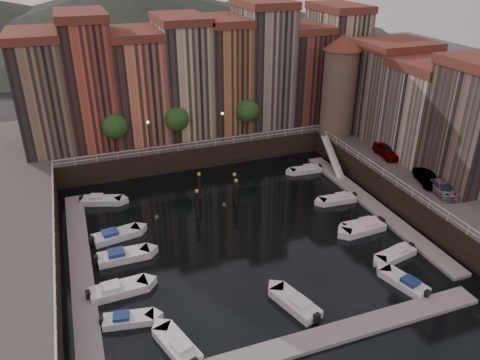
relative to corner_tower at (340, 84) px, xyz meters
name	(u,v)px	position (x,y,z in m)	size (l,w,h in m)	color
ground	(238,229)	(-20.00, -14.50, -10.19)	(200.00, 200.00, 0.00)	black
quay_far	(180,134)	(-20.00, 11.50, -8.69)	(80.00, 20.00, 3.00)	black
quay_right	(462,183)	(8.00, -16.50, -8.69)	(20.00, 36.00, 3.00)	black
dock_left	(81,264)	(-36.20, -15.50, -10.02)	(2.00, 28.00, 0.35)	gray
dock_right	(373,206)	(-3.80, -15.50, -10.02)	(2.00, 28.00, 0.35)	gray
dock_near	(315,340)	(-20.00, -31.50, -10.02)	(30.00, 2.00, 0.35)	gray
mountains	(118,18)	(-18.28, 95.50, -2.28)	(145.00, 100.00, 18.00)	#2D382D
far_terrace	(203,74)	(-16.69, 9.00, 0.76)	(48.70, 10.30, 17.50)	#7C674F
right_terrace	(431,106)	(6.50, -10.70, -0.64)	(9.30, 24.30, 14.00)	#7C6F5E
corner_tower	(340,84)	(0.00, 0.00, 0.00)	(5.20, 5.20, 13.80)	#6B5B4C
promenade_trees	(182,119)	(-21.33, 3.70, -3.61)	(21.20, 3.20, 5.20)	black
street_lamps	(186,126)	(-21.00, 2.70, -4.30)	(10.36, 0.36, 4.18)	black
railings	(223,178)	(-20.00, -9.62, -6.41)	(36.08, 34.04, 0.52)	white
gangway	(332,155)	(-2.90, -4.50, -8.28)	(2.78, 8.32, 3.73)	white
mooring_pilings	(217,193)	(-20.58, -8.98, -8.54)	(5.54, 4.32, 3.78)	black
boat_left_0	(127,319)	(-33.11, -24.53, -9.86)	(4.36, 2.22, 0.98)	silver
boat_left_1	(117,290)	(-33.40, -20.67, -9.79)	(5.24, 2.17, 1.19)	silver
boat_left_2	(122,256)	(-32.35, -15.79, -9.80)	(5.15, 1.91, 1.18)	silver
boat_left_3	(115,235)	(-32.54, -11.89, -9.80)	(5.17, 2.64, 1.16)	silver
boat_left_4	(101,200)	(-33.24, -3.70, -9.82)	(4.90, 3.13, 1.10)	silver
boat_right_0	(396,254)	(-7.37, -24.57, -9.85)	(4.61, 2.43, 1.03)	silver
boat_right_1	(364,228)	(-7.67, -19.56, -9.81)	(5.04, 2.13, 1.14)	silver
boat_right_2	(363,225)	(-7.42, -18.92, -9.84)	(4.56, 1.68, 1.05)	silver
boat_right_3	(338,199)	(-6.92, -13.05, -9.84)	(4.60, 1.94, 1.04)	silver
boat_right_4	(306,170)	(-6.72, -4.44, -9.86)	(4.37, 1.82, 0.99)	silver
boat_near_0	(178,346)	(-29.97, -28.69, -9.82)	(3.08, 4.96, 1.11)	silver
boat_near_2	(296,304)	(-19.65, -27.59, -9.80)	(3.16, 5.16, 1.16)	silver
boat_near_3	(405,283)	(-9.35, -28.43, -9.83)	(2.84, 4.77, 1.07)	silver
car_a	(387,151)	(1.80, -9.58, -6.40)	(1.87, 4.64, 1.58)	gray
car_b	(426,178)	(1.38, -17.46, -6.48)	(1.51, 4.32, 1.42)	gray
car_c	(442,189)	(1.36, -20.00, -6.54)	(1.83, 4.50, 1.31)	gray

